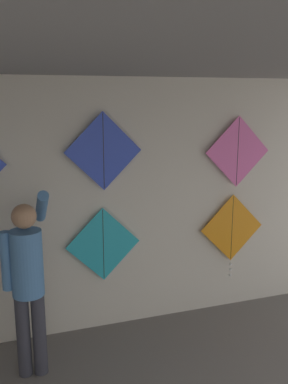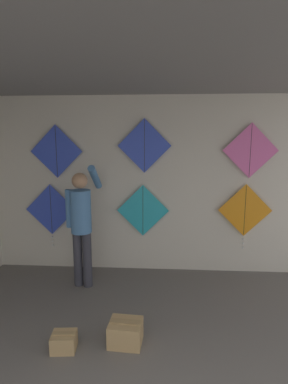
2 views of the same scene
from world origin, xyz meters
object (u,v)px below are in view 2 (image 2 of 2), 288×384
at_px(kite_1, 143,211).
at_px(kite_2, 245,212).
at_px(kite_5, 251,151).
at_px(kite_0, 51,211).
at_px(cardboard_box, 126,333).
at_px(shopkeeper, 81,219).
at_px(cardboard_box_spare, 64,342).
at_px(kite_4, 144,146).
at_px(kite_3, 56,151).

height_order(kite_1, kite_2, kite_2).
bearing_deg(kite_5, kite_0, -179.99).
height_order(cardboard_box, kite_2, kite_2).
relative_size(kite_0, kite_2, 1.00).
bearing_deg(shopkeeper, cardboard_box, -49.39).
bearing_deg(kite_2, shopkeeper, -166.91).
bearing_deg(cardboard_box_spare, shopkeeper, 96.77).
bearing_deg(kite_0, cardboard_box, -51.48).
bearing_deg(kite_4, kite_0, -179.98).
xyz_separation_m(kite_1, kite_5, (1.63, 0.00, 0.95)).
xyz_separation_m(shopkeeper, kite_3, (-0.52, 0.57, 0.94)).
distance_m(kite_3, kite_4, 1.39).
height_order(kite_0, kite_2, kite_2).
distance_m(kite_1, kite_3, 1.65).
height_order(shopkeeper, cardboard_box, shopkeeper).
height_order(kite_2, kite_3, kite_3).
bearing_deg(kite_1, kite_3, 180.00).
xyz_separation_m(kite_0, kite_4, (1.52, 0.00, 1.05)).
relative_size(shopkeeper, cardboard_box, 4.94).
xyz_separation_m(shopkeeper, kite_0, (-0.66, 0.57, -0.03)).
bearing_deg(kite_4, cardboard_box_spare, -109.82).
relative_size(shopkeeper, kite_2, 1.72).
height_order(cardboard_box, cardboard_box_spare, cardboard_box).
bearing_deg(cardboard_box_spare, cardboard_box, 12.74).
relative_size(kite_0, kite_4, 1.25).
bearing_deg(kite_3, kite_2, -0.01).
distance_m(cardboard_box_spare, kite_2, 3.14).
distance_m(kite_3, kite_5, 2.99).
bearing_deg(kite_0, kite_2, 0.00).
bearing_deg(shopkeeper, kite_3, 140.90).
bearing_deg(kite_4, kite_1, 180.00).
bearing_deg(kite_2, cardboard_box_spare, -139.45).
distance_m(kite_0, kite_5, 3.28).
distance_m(cardboard_box, kite_4, 2.63).
bearing_deg(kite_1, kite_4, 0.00).
relative_size(shopkeeper, cardboard_box_spare, 6.77).
bearing_deg(kite_1, shopkeeper, -146.02).
bearing_deg(cardboard_box, kite_0, 128.52).
xyz_separation_m(kite_1, kite_2, (1.60, -0.00, 0.00)).
height_order(cardboard_box_spare, kite_1, kite_1).
distance_m(cardboard_box, kite_3, 2.88).
height_order(kite_0, kite_3, kite_3).
xyz_separation_m(cardboard_box_spare, kite_5, (2.31, 1.95, 1.87)).
relative_size(cardboard_box_spare, kite_5, 0.32).
bearing_deg(shopkeeper, kite_2, 21.49).
bearing_deg(kite_4, kite_3, 180.00).
height_order(shopkeeper, kite_4, kite_4).
relative_size(shopkeeper, kite_5, 2.15).
distance_m(shopkeeper, kite_5, 2.71).
bearing_deg(kite_3, cardboard_box_spare, -70.64).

